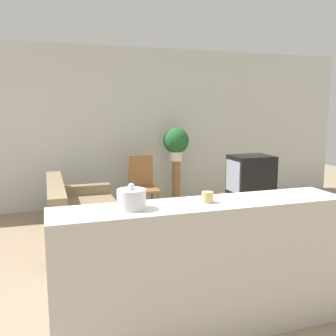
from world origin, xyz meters
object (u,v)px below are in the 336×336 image
at_px(television, 251,175).
at_px(wooden_chair, 142,183).
at_px(couch, 82,219).
at_px(decorative_bowl, 132,199).
at_px(potted_plant, 176,142).

distance_m(television, wooden_chair, 1.71).
xyz_separation_m(couch, wooden_chair, (1.05, 0.91, 0.23)).
distance_m(couch, wooden_chair, 1.41).
distance_m(wooden_chair, decorative_bowl, 3.45).
bearing_deg(potted_plant, decorative_bowl, -113.86).
relative_size(television, wooden_chair, 0.62).
distance_m(couch, television, 2.43).
relative_size(wooden_chair, potted_plant, 1.66).
bearing_deg(wooden_chair, television, -37.71).
bearing_deg(decorative_bowl, couch, 93.29).
xyz_separation_m(wooden_chair, potted_plant, (0.66, 0.27, 0.62)).
xyz_separation_m(couch, television, (2.39, -0.12, 0.46)).
distance_m(television, potted_plant, 1.52).
bearing_deg(couch, decorative_bowl, -86.71).
relative_size(television, decorative_bowl, 2.93).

